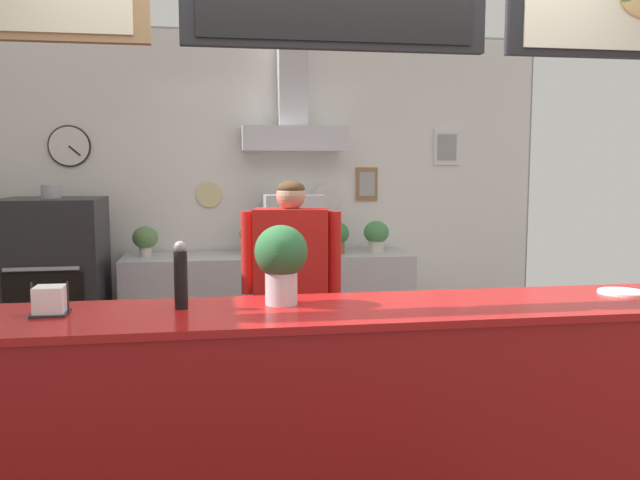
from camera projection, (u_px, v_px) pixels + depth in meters
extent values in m
cube|color=gray|center=(270.00, 196.00, 5.81)|extent=(4.76, 0.12, 2.79)
cube|color=white|center=(271.00, 196.00, 5.74)|extent=(4.72, 0.01, 2.75)
cylinder|color=black|center=(69.00, 146.00, 5.41)|extent=(0.34, 0.02, 0.34)
cylinder|color=white|center=(69.00, 146.00, 5.40)|extent=(0.31, 0.01, 0.31)
cube|color=black|center=(75.00, 151.00, 5.41)|extent=(0.10, 0.01, 0.09)
cylinder|color=beige|center=(209.00, 195.00, 5.64)|extent=(0.21, 0.02, 0.21)
cylinder|color=white|center=(327.00, 198.00, 5.81)|extent=(0.25, 0.02, 0.25)
cube|color=#997047|center=(367.00, 184.00, 5.85)|extent=(0.19, 0.02, 0.29)
cube|color=#A7A7A7|center=(367.00, 184.00, 5.84)|extent=(0.14, 0.01, 0.21)
cube|color=white|center=(447.00, 147.00, 5.94)|extent=(0.24, 0.02, 0.32)
cube|color=#979797|center=(447.00, 147.00, 5.93)|extent=(0.17, 0.01, 0.23)
cube|color=silver|center=(293.00, 139.00, 5.54)|extent=(0.86, 0.38, 0.20)
cube|color=silver|center=(292.00, 81.00, 5.55)|extent=(0.24, 0.24, 0.76)
cube|color=maroon|center=(343.00, 439.00, 2.75)|extent=(3.43, 0.58, 1.05)
cube|color=#B31515|center=(343.00, 311.00, 2.69)|extent=(3.50, 0.61, 0.03)
cube|color=#B7BABF|center=(269.00, 310.00, 5.51)|extent=(2.34, 0.59, 0.93)
cube|color=#929499|center=(270.00, 346.00, 5.54)|extent=(2.22, 0.54, 0.02)
cube|color=#232326|center=(55.00, 293.00, 4.97)|extent=(0.71, 0.71, 1.42)
cube|color=black|center=(43.00, 287.00, 4.60)|extent=(0.53, 0.02, 0.20)
cube|color=#A3A5AD|center=(41.00, 269.00, 4.56)|extent=(0.50, 0.02, 0.02)
cylinder|color=#A3A5AD|center=(51.00, 191.00, 4.88)|extent=(0.14, 0.14, 0.10)
cube|color=#232328|center=(292.00, 370.00, 4.11)|extent=(0.36, 0.25, 0.81)
cube|color=red|center=(291.00, 257.00, 4.03)|extent=(0.48, 0.29, 0.59)
cylinder|color=red|center=(335.00, 253.00, 4.03)|extent=(0.08, 0.08, 0.50)
cylinder|color=red|center=(248.00, 253.00, 4.03)|extent=(0.08, 0.08, 0.50)
sphere|color=tan|center=(291.00, 195.00, 3.99)|extent=(0.18, 0.18, 0.18)
ellipsoid|color=#4C331E|center=(291.00, 189.00, 3.99)|extent=(0.17, 0.17, 0.10)
cube|color=silver|center=(292.00, 224.00, 5.44)|extent=(0.46, 0.46, 0.49)
cylinder|color=#4C4C51|center=(284.00, 231.00, 5.17)|extent=(0.06, 0.06, 0.06)
cube|color=black|center=(296.00, 256.00, 5.20)|extent=(0.41, 0.10, 0.04)
sphere|color=black|center=(313.00, 214.00, 5.21)|extent=(0.04, 0.04, 0.04)
cylinder|color=#9E563D|center=(252.00, 249.00, 5.43)|extent=(0.11, 0.11, 0.10)
ellipsoid|color=#5B844C|center=(252.00, 234.00, 5.42)|extent=(0.20, 0.20, 0.18)
cylinder|color=beige|center=(376.00, 247.00, 5.59)|extent=(0.13, 0.13, 0.09)
ellipsoid|color=#47894C|center=(376.00, 232.00, 5.58)|extent=(0.21, 0.21, 0.19)
cylinder|color=beige|center=(146.00, 251.00, 5.32)|extent=(0.10, 0.10, 0.08)
ellipsoid|color=#5B844C|center=(145.00, 238.00, 5.31)|extent=(0.20, 0.20, 0.18)
cylinder|color=#9E563D|center=(336.00, 248.00, 5.52)|extent=(0.14, 0.14, 0.09)
ellipsoid|color=#387A3D|center=(336.00, 233.00, 5.51)|extent=(0.21, 0.21, 0.19)
cylinder|color=silver|center=(281.00, 287.00, 2.74)|extent=(0.13, 0.13, 0.14)
cylinder|color=gray|center=(281.00, 298.00, 2.75)|extent=(0.12, 0.12, 0.05)
ellipsoid|color=#2D6638|center=(281.00, 252.00, 2.73)|extent=(0.22, 0.22, 0.22)
cylinder|color=black|center=(181.00, 280.00, 2.65)|extent=(0.05, 0.05, 0.23)
sphere|color=gray|center=(180.00, 247.00, 2.64)|extent=(0.05, 0.05, 0.05)
cube|color=#262628|center=(51.00, 313.00, 2.56)|extent=(0.13, 0.13, 0.01)
cylinder|color=#262628|center=(32.00, 299.00, 2.54)|extent=(0.01, 0.01, 0.13)
cylinder|color=#262628|center=(68.00, 298.00, 2.56)|extent=(0.01, 0.01, 0.13)
cube|color=white|center=(50.00, 300.00, 2.55)|extent=(0.11, 0.11, 0.11)
cylinder|color=white|center=(622.00, 292.00, 2.98)|extent=(0.21, 0.21, 0.01)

